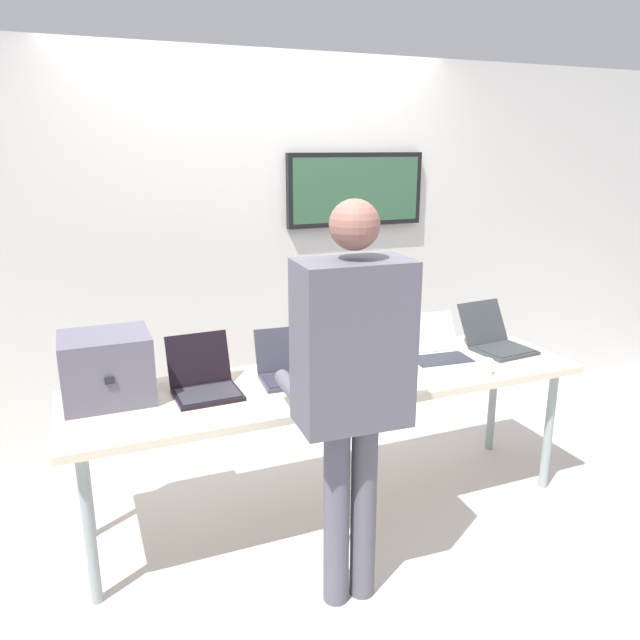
{
  "coord_description": "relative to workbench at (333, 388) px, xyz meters",
  "views": [
    {
      "loc": [
        -1.17,
        -2.66,
        1.9
      ],
      "look_at": [
        -0.01,
        0.16,
        1.03
      ],
      "focal_mm": 34.22,
      "sensor_mm": 36.0,
      "label": 1
    }
  ],
  "objects": [
    {
      "name": "laptop_station_2",
      "position": [
        0.21,
        0.09,
        0.11
      ],
      "size": [
        0.4,
        0.36,
        0.22
      ],
      "color": "#242728",
      "rests_on": "workbench"
    },
    {
      "name": "paper_sheet",
      "position": [
        0.01,
        -0.17,
        0.06
      ],
      "size": [
        0.28,
        0.34,
        0.0
      ],
      "color": "white",
      "rests_on": "workbench"
    },
    {
      "name": "laptop_station_1",
      "position": [
        -0.2,
        0.09,
        0.11
      ],
      "size": [
        0.34,
        0.33,
        0.24
      ],
      "color": "#363541",
      "rests_on": "workbench"
    },
    {
      "name": "workbench",
      "position": [
        0.0,
        0.0,
        0.0
      ],
      "size": [
        2.65,
        0.7,
        0.76
      ],
      "color": "beige",
      "rests_on": "ground"
    },
    {
      "name": "ground",
      "position": [
        0.0,
        0.0,
        -0.73
      ],
      "size": [
        8.0,
        8.0,
        0.04
      ],
      "primitive_type": "cube",
      "color": "beige"
    },
    {
      "name": "coffee_mug",
      "position": [
        0.74,
        -0.25,
        0.1
      ],
      "size": [
        0.09,
        0.09,
        0.08
      ],
      "color": "white",
      "rests_on": "workbench"
    },
    {
      "name": "laptop_station_0",
      "position": [
        -0.65,
        0.07,
        0.11
      ],
      "size": [
        0.31,
        0.34,
        0.26
      ],
      "color": "black",
      "rests_on": "workbench"
    },
    {
      "name": "back_wall",
      "position": [
        0.02,
        1.13,
        0.54
      ],
      "size": [
        8.0,
        0.11,
        2.47
      ],
      "color": "silver",
      "rests_on": "ground"
    },
    {
      "name": "equipment_box",
      "position": [
        -1.07,
        0.15,
        0.21
      ],
      "size": [
        0.4,
        0.35,
        0.32
      ],
      "color": "#585567",
      "rests_on": "workbench"
    },
    {
      "name": "laptop_station_3",
      "position": [
        0.64,
        0.06,
        0.11
      ],
      "size": [
        0.37,
        0.37,
        0.23
      ],
      "color": "#AFB6BA",
      "rests_on": "workbench"
    },
    {
      "name": "person",
      "position": [
        -0.19,
        -0.62,
        0.33
      ],
      "size": [
        0.45,
        0.6,
        1.72
      ],
      "color": "#555460",
      "rests_on": "ground"
    },
    {
      "name": "laptop_station_4",
      "position": [
        1.06,
        0.07,
        0.11
      ],
      "size": [
        0.34,
        0.41,
        0.25
      ],
      "color": "#34373B",
      "rests_on": "workbench"
    }
  ]
}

